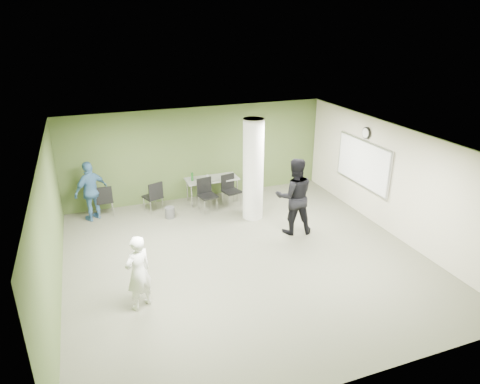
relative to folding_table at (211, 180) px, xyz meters
name	(u,v)px	position (x,y,z in m)	size (l,w,h in m)	color
floor	(245,258)	(-0.24, -3.46, -0.70)	(8.00, 8.00, 0.00)	#4F5140
ceiling	(245,142)	(-0.24, -3.46, 2.10)	(8.00, 8.00, 0.00)	white
wall_back	(198,153)	(-0.24, 0.54, 0.70)	(8.00, 0.02, 2.80)	#485B2A
wall_left	(50,232)	(-4.24, -3.46, 0.70)	(0.02, 8.00, 2.80)	#485B2A
wall_right_cream	(393,181)	(3.76, -3.46, 0.70)	(0.02, 8.00, 2.80)	beige
column	(253,170)	(0.76, -1.46, 0.70)	(0.56, 0.56, 2.80)	silver
whiteboard	(363,163)	(3.68, -2.26, 0.80)	(0.05, 2.30, 1.30)	silver
wall_clock	(366,133)	(3.68, -2.26, 1.65)	(0.06, 0.32, 0.32)	black
folding_table	(211,180)	(0.00, 0.00, 0.00)	(1.57, 0.69, 1.00)	gray
wastebasket	(170,213)	(-1.44, -0.71, -0.54)	(0.27, 0.27, 0.31)	#4C4C4C
chair_back_left	(104,198)	(-3.11, 0.03, -0.16)	(0.47, 0.47, 0.92)	black
chair_back_right	(154,195)	(-1.76, -0.19, -0.15)	(0.60, 0.60, 0.93)	black
chair_table_left	(206,192)	(-0.32, -0.54, -0.14)	(0.55, 0.55, 0.95)	black
chair_table_right	(230,188)	(0.44, -0.43, -0.15)	(0.56, 0.56, 0.93)	black
woman_white	(138,273)	(-2.78, -4.46, 0.06)	(0.55, 0.36, 1.52)	white
man_black	(294,196)	(1.40, -2.67, 0.31)	(0.98, 0.76, 2.01)	black
man_blue	(91,191)	(-3.42, -0.06, 0.14)	(0.98, 0.41, 1.68)	#3C6995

